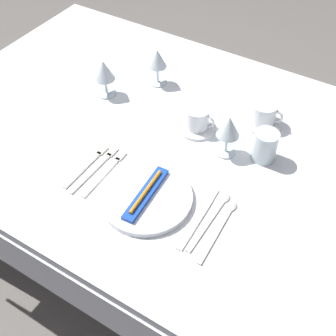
{
  "coord_description": "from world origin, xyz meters",
  "views": [
    {
      "loc": [
        0.49,
        -0.89,
        1.7
      ],
      "look_at": [
        0.03,
        -0.14,
        0.76
      ],
      "focal_mm": 46.15,
      "sensor_mm": 36.0,
      "label": 1
    }
  ],
  "objects_px": {
    "coffee_cup_right": "(264,113)",
    "fork_inner": "(96,168)",
    "fork_outer": "(107,171)",
    "wine_glass_right": "(104,72)",
    "wine_glass_left": "(229,128)",
    "coffee_cup_left": "(198,118)",
    "drink_tumbler": "(265,147)",
    "toothbrush_package": "(146,193)",
    "wine_glass_centre": "(157,60)",
    "spoon_soup": "(214,214)",
    "dinner_plate": "(146,197)",
    "spoon_dessert": "(222,224)",
    "dinner_knife": "(198,219)",
    "fork_salad": "(88,164)"
  },
  "relations": [
    {
      "from": "fork_inner",
      "to": "dinner_knife",
      "type": "xyz_separation_m",
      "value": [
        0.36,
        -0.01,
        0.0
      ]
    },
    {
      "from": "spoon_soup",
      "to": "coffee_cup_left",
      "type": "height_order",
      "value": "coffee_cup_left"
    },
    {
      "from": "fork_outer",
      "to": "dinner_knife",
      "type": "distance_m",
      "value": 0.32
    },
    {
      "from": "dinner_plate",
      "to": "fork_outer",
      "type": "relative_size",
      "value": 1.26
    },
    {
      "from": "dinner_plate",
      "to": "wine_glass_right",
      "type": "xyz_separation_m",
      "value": [
        -0.39,
        0.33,
        0.09
      ]
    },
    {
      "from": "fork_salad",
      "to": "spoon_soup",
      "type": "relative_size",
      "value": 0.88
    },
    {
      "from": "coffee_cup_right",
      "to": "wine_glass_centre",
      "type": "xyz_separation_m",
      "value": [
        -0.42,
        0.01,
        0.05
      ]
    },
    {
      "from": "fork_inner",
      "to": "wine_glass_centre",
      "type": "xyz_separation_m",
      "value": [
        -0.07,
        0.46,
        0.09
      ]
    },
    {
      "from": "spoon_soup",
      "to": "drink_tumbler",
      "type": "relative_size",
      "value": 2.26
    },
    {
      "from": "spoon_soup",
      "to": "wine_glass_left",
      "type": "distance_m",
      "value": 0.27
    },
    {
      "from": "fork_salad",
      "to": "spoon_soup",
      "type": "xyz_separation_m",
      "value": [
        0.42,
        0.03,
        0.0
      ]
    },
    {
      "from": "wine_glass_left",
      "to": "coffee_cup_right",
      "type": "bearing_deg",
      "value": 76.33
    },
    {
      "from": "fork_inner",
      "to": "spoon_dessert",
      "type": "xyz_separation_m",
      "value": [
        0.42,
        0.01,
        -0.0
      ]
    },
    {
      "from": "toothbrush_package",
      "to": "drink_tumbler",
      "type": "xyz_separation_m",
      "value": [
        0.22,
        0.33,
        0.02
      ]
    },
    {
      "from": "wine_glass_left",
      "to": "coffee_cup_left",
      "type": "bearing_deg",
      "value": 158.34
    },
    {
      "from": "fork_inner",
      "to": "wine_glass_right",
      "type": "bearing_deg",
      "value": 121.82
    },
    {
      "from": "dinner_plate",
      "to": "wine_glass_centre",
      "type": "xyz_separation_m",
      "value": [
        -0.27,
        0.49,
        0.09
      ]
    },
    {
      "from": "coffee_cup_left",
      "to": "coffee_cup_right",
      "type": "bearing_deg",
      "value": 38.01
    },
    {
      "from": "fork_outer",
      "to": "drink_tumbler",
      "type": "relative_size",
      "value": 2.07
    },
    {
      "from": "coffee_cup_left",
      "to": "toothbrush_package",
      "type": "bearing_deg",
      "value": -86.76
    },
    {
      "from": "spoon_dessert",
      "to": "coffee_cup_right",
      "type": "distance_m",
      "value": 0.45
    },
    {
      "from": "coffee_cup_left",
      "to": "spoon_soup",
      "type": "bearing_deg",
      "value": -54.04
    },
    {
      "from": "coffee_cup_right",
      "to": "fork_inner",
      "type": "bearing_deg",
      "value": -127.79
    },
    {
      "from": "toothbrush_package",
      "to": "wine_glass_right",
      "type": "xyz_separation_m",
      "value": [
        -0.39,
        0.33,
        0.07
      ]
    },
    {
      "from": "toothbrush_package",
      "to": "wine_glass_centre",
      "type": "distance_m",
      "value": 0.56
    },
    {
      "from": "wine_glass_left",
      "to": "wine_glass_right",
      "type": "distance_m",
      "value": 0.5
    },
    {
      "from": "dinner_knife",
      "to": "fork_inner",
      "type": "bearing_deg",
      "value": 178.37
    },
    {
      "from": "wine_glass_left",
      "to": "spoon_soup",
      "type": "bearing_deg",
      "value": -71.32
    },
    {
      "from": "wine_glass_centre",
      "to": "wine_glass_right",
      "type": "distance_m",
      "value": 0.2
    },
    {
      "from": "wine_glass_left",
      "to": "fork_salad",
      "type": "bearing_deg",
      "value": -141.45
    },
    {
      "from": "fork_salad",
      "to": "coffee_cup_left",
      "type": "xyz_separation_m",
      "value": [
        0.21,
        0.32,
        0.04
      ]
    },
    {
      "from": "spoon_soup",
      "to": "wine_glass_right",
      "type": "relative_size",
      "value": 1.66
    },
    {
      "from": "spoon_soup",
      "to": "wine_glass_left",
      "type": "relative_size",
      "value": 1.6
    },
    {
      "from": "spoon_soup",
      "to": "coffee_cup_left",
      "type": "distance_m",
      "value": 0.36
    },
    {
      "from": "fork_salad",
      "to": "coffee_cup_left",
      "type": "height_order",
      "value": "coffee_cup_left"
    },
    {
      "from": "dinner_plate",
      "to": "wine_glass_right",
      "type": "relative_size",
      "value": 1.92
    },
    {
      "from": "spoon_dessert",
      "to": "drink_tumbler",
      "type": "relative_size",
      "value": 2.26
    },
    {
      "from": "wine_glass_left",
      "to": "wine_glass_right",
      "type": "height_order",
      "value": "wine_glass_left"
    },
    {
      "from": "dinner_knife",
      "to": "spoon_dessert",
      "type": "xyz_separation_m",
      "value": [
        0.06,
        0.02,
        -0.0
      ]
    },
    {
      "from": "toothbrush_package",
      "to": "spoon_soup",
      "type": "relative_size",
      "value": 0.92
    },
    {
      "from": "fork_inner",
      "to": "drink_tumbler",
      "type": "xyz_separation_m",
      "value": [
        0.41,
        0.3,
        0.04
      ]
    },
    {
      "from": "fork_outer",
      "to": "fork_inner",
      "type": "height_order",
      "value": "same"
    },
    {
      "from": "fork_salad",
      "to": "wine_glass_centre",
      "type": "bearing_deg",
      "value": 95.11
    },
    {
      "from": "fork_salad",
      "to": "dinner_plate",
      "type": "bearing_deg",
      "value": -5.11
    },
    {
      "from": "fork_salad",
      "to": "wine_glass_left",
      "type": "distance_m",
      "value": 0.44
    },
    {
      "from": "wine_glass_left",
      "to": "wine_glass_right",
      "type": "bearing_deg",
      "value": 174.69
    },
    {
      "from": "dinner_plate",
      "to": "wine_glass_left",
      "type": "relative_size",
      "value": 1.84
    },
    {
      "from": "dinner_plate",
      "to": "wine_glass_centre",
      "type": "height_order",
      "value": "wine_glass_centre"
    },
    {
      "from": "fork_outer",
      "to": "wine_glass_right",
      "type": "bearing_deg",
      "value": 126.63
    },
    {
      "from": "toothbrush_package",
      "to": "spoon_dessert",
      "type": "relative_size",
      "value": 0.92
    }
  ]
}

